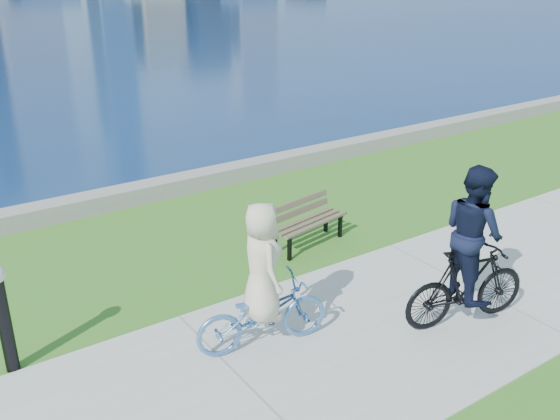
% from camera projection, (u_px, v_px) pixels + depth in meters
% --- Properties ---
extents(ground, '(320.00, 320.00, 0.00)m').
position_uv_depth(ground, '(471.00, 288.00, 9.40)').
color(ground, '#2F691B').
rests_on(ground, ground).
extents(concrete_path, '(80.00, 3.50, 0.02)m').
position_uv_depth(concrete_path, '(471.00, 287.00, 9.40)').
color(concrete_path, '#AFB0AA').
rests_on(concrete_path, ground).
extents(seawall, '(90.00, 0.50, 0.35)m').
position_uv_depth(seawall, '(252.00, 169.00, 14.06)').
color(seawall, gray).
rests_on(seawall, ground).
extents(park_bench, '(1.55, 0.78, 0.76)m').
position_uv_depth(park_bench, '(305.00, 219.00, 10.66)').
color(park_bench, black).
rests_on(park_bench, ground).
extents(bollard_lamp, '(0.23, 0.23, 1.42)m').
position_uv_depth(bollard_lamp, '(2.00, 312.00, 7.25)').
color(bollard_lamp, black).
rests_on(bollard_lamp, ground).
extents(cyclist_woman, '(0.94, 1.83, 1.96)m').
position_uv_depth(cyclist_woman, '(262.00, 296.00, 7.73)').
color(cyclist_woman, '#4E80BE').
rests_on(cyclist_woman, ground).
extents(cyclist_man, '(0.95, 1.91, 2.24)m').
position_uv_depth(cyclist_man, '(470.00, 260.00, 8.16)').
color(cyclist_man, black).
rests_on(cyclist_man, ground).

